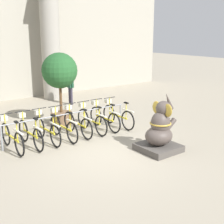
{
  "coord_description": "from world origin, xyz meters",
  "views": [
    {
      "loc": [
        -4.91,
        -6.68,
        3.37
      ],
      "look_at": [
        0.54,
        0.52,
        1.0
      ],
      "focal_mm": 50.0,
      "sensor_mm": 36.0,
      "label": 1
    }
  ],
  "objects_px": {
    "bicycle_1": "(30,133)",
    "potted_tree": "(60,76)",
    "bicycle_3": "(63,126)",
    "bicycle_4": "(77,123)",
    "bicycle_6": "(104,118)",
    "bicycle_0": "(12,137)",
    "person_pedestrian": "(70,84)",
    "bicycle_5": "(91,120)",
    "bicycle_7": "(117,115)",
    "elephant_statue": "(160,132)",
    "bicycle_2": "(47,129)"
  },
  "relations": [
    {
      "from": "elephant_statue",
      "to": "person_pedestrian",
      "type": "relative_size",
      "value": 1.04
    },
    {
      "from": "bicycle_7",
      "to": "bicycle_0",
      "type": "bearing_deg",
      "value": 179.6
    },
    {
      "from": "bicycle_1",
      "to": "potted_tree",
      "type": "distance_m",
      "value": 2.74
    },
    {
      "from": "bicycle_0",
      "to": "potted_tree",
      "type": "height_order",
      "value": "potted_tree"
    },
    {
      "from": "bicycle_1",
      "to": "elephant_statue",
      "type": "bearing_deg",
      "value": -42.56
    },
    {
      "from": "bicycle_4",
      "to": "bicycle_0",
      "type": "bearing_deg",
      "value": -179.23
    },
    {
      "from": "bicycle_0",
      "to": "bicycle_5",
      "type": "relative_size",
      "value": 1.0
    },
    {
      "from": "bicycle_2",
      "to": "bicycle_0",
      "type": "bearing_deg",
      "value": -179.59
    },
    {
      "from": "bicycle_6",
      "to": "elephant_statue",
      "type": "relative_size",
      "value": 1.05
    },
    {
      "from": "bicycle_0",
      "to": "bicycle_5",
      "type": "bearing_deg",
      "value": 0.34
    },
    {
      "from": "bicycle_2",
      "to": "potted_tree",
      "type": "relative_size",
      "value": 0.68
    },
    {
      "from": "elephant_statue",
      "to": "potted_tree",
      "type": "xyz_separation_m",
      "value": [
        -0.97,
        4.08,
        1.2
      ]
    },
    {
      "from": "bicycle_0",
      "to": "potted_tree",
      "type": "bearing_deg",
      "value": 31.59
    },
    {
      "from": "bicycle_0",
      "to": "bicycle_3",
      "type": "xyz_separation_m",
      "value": [
        1.65,
        -0.02,
        0.0
      ]
    },
    {
      "from": "person_pedestrian",
      "to": "elephant_statue",
      "type": "bearing_deg",
      "value": -97.46
    },
    {
      "from": "bicycle_7",
      "to": "elephant_statue",
      "type": "height_order",
      "value": "elephant_statue"
    },
    {
      "from": "bicycle_6",
      "to": "bicycle_7",
      "type": "relative_size",
      "value": 1.0
    },
    {
      "from": "bicycle_0",
      "to": "bicycle_2",
      "type": "relative_size",
      "value": 1.0
    },
    {
      "from": "bicycle_2",
      "to": "elephant_statue",
      "type": "distance_m",
      "value": 3.47
    },
    {
      "from": "bicycle_3",
      "to": "bicycle_6",
      "type": "bearing_deg",
      "value": 1.84
    },
    {
      "from": "potted_tree",
      "to": "bicycle_7",
      "type": "bearing_deg",
      "value": -45.91
    },
    {
      "from": "bicycle_4",
      "to": "bicycle_7",
      "type": "bearing_deg",
      "value": -1.96
    },
    {
      "from": "bicycle_2",
      "to": "bicycle_7",
      "type": "distance_m",
      "value": 2.75
    },
    {
      "from": "bicycle_0",
      "to": "bicycle_5",
      "type": "distance_m",
      "value": 2.75
    },
    {
      "from": "bicycle_3",
      "to": "person_pedestrian",
      "type": "xyz_separation_m",
      "value": [
        2.59,
        4.03,
        0.57
      ]
    },
    {
      "from": "bicycle_6",
      "to": "bicycle_5",
      "type": "bearing_deg",
      "value": -178.26
    },
    {
      "from": "bicycle_3",
      "to": "person_pedestrian",
      "type": "distance_m",
      "value": 4.82
    },
    {
      "from": "bicycle_1",
      "to": "bicycle_5",
      "type": "height_order",
      "value": "same"
    },
    {
      "from": "bicycle_7",
      "to": "potted_tree",
      "type": "relative_size",
      "value": 0.68
    },
    {
      "from": "bicycle_3",
      "to": "bicycle_4",
      "type": "xyz_separation_m",
      "value": [
        0.55,
        0.05,
        0.0
      ]
    },
    {
      "from": "bicycle_6",
      "to": "bicycle_1",
      "type": "bearing_deg",
      "value": -179.08
    },
    {
      "from": "person_pedestrian",
      "to": "potted_tree",
      "type": "relative_size",
      "value": 0.63
    },
    {
      "from": "bicycle_0",
      "to": "potted_tree",
      "type": "distance_m",
      "value": 3.13
    },
    {
      "from": "bicycle_4",
      "to": "bicycle_7",
      "type": "distance_m",
      "value": 1.65
    },
    {
      "from": "bicycle_3",
      "to": "person_pedestrian",
      "type": "height_order",
      "value": "person_pedestrian"
    },
    {
      "from": "bicycle_3",
      "to": "bicycle_6",
      "type": "height_order",
      "value": "same"
    },
    {
      "from": "bicycle_1",
      "to": "bicycle_5",
      "type": "xyz_separation_m",
      "value": [
        2.2,
        0.03,
        0.0
      ]
    },
    {
      "from": "elephant_statue",
      "to": "bicycle_6",
      "type": "bearing_deg",
      "value": 91.51
    },
    {
      "from": "bicycle_3",
      "to": "bicycle_4",
      "type": "bearing_deg",
      "value": 5.15
    },
    {
      "from": "bicycle_1",
      "to": "bicycle_6",
      "type": "bearing_deg",
      "value": 0.92
    },
    {
      "from": "bicycle_3",
      "to": "bicycle_6",
      "type": "distance_m",
      "value": 1.65
    },
    {
      "from": "person_pedestrian",
      "to": "potted_tree",
      "type": "xyz_separation_m",
      "value": [
        -1.84,
        -2.53,
        0.8
      ]
    },
    {
      "from": "bicycle_2",
      "to": "person_pedestrian",
      "type": "height_order",
      "value": "person_pedestrian"
    },
    {
      "from": "bicycle_1",
      "to": "bicycle_2",
      "type": "height_order",
      "value": "same"
    },
    {
      "from": "bicycle_1",
      "to": "potted_tree",
      "type": "height_order",
      "value": "potted_tree"
    },
    {
      "from": "bicycle_6",
      "to": "bicycle_7",
      "type": "xyz_separation_m",
      "value": [
        0.55,
        -0.06,
        0.0
      ]
    },
    {
      "from": "bicycle_1",
      "to": "bicycle_4",
      "type": "distance_m",
      "value": 1.65
    },
    {
      "from": "bicycle_5",
      "to": "bicycle_3",
      "type": "bearing_deg",
      "value": -178.11
    },
    {
      "from": "bicycle_4",
      "to": "bicycle_7",
      "type": "xyz_separation_m",
      "value": [
        1.65,
        -0.06,
        0.0
      ]
    },
    {
      "from": "bicycle_3",
      "to": "bicycle_5",
      "type": "height_order",
      "value": "same"
    }
  ]
}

